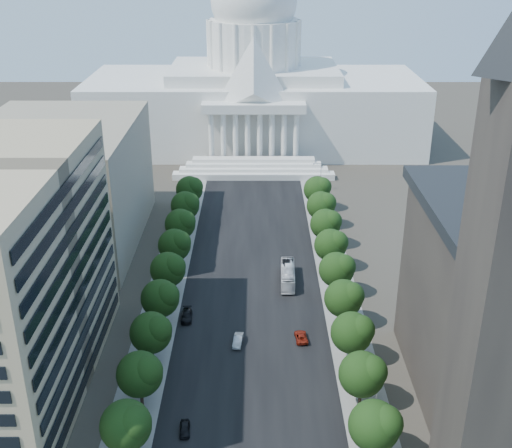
{
  "coord_description": "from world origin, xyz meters",
  "views": [
    {
      "loc": [
        0.94,
        -48.94,
        70.52
      ],
      "look_at": [
        0.84,
        73.8,
        16.01
      ],
      "focal_mm": 45.0,
      "sensor_mm": 36.0,
      "label": 1
    }
  ],
  "objects_px": {
    "city_bus": "(288,275)",
    "car_silver": "(238,340)",
    "car_red": "(301,337)",
    "car_dark_b": "(187,316)",
    "car_dark_a": "(185,429)"
  },
  "relations": [
    {
      "from": "car_red",
      "to": "car_dark_b",
      "type": "xyz_separation_m",
      "value": [
        -22.75,
        7.37,
        0.1
      ]
    },
    {
      "from": "car_dark_a",
      "to": "car_red",
      "type": "xyz_separation_m",
      "value": [
        19.8,
        25.35,
        -0.0
      ]
    },
    {
      "from": "car_dark_a",
      "to": "city_bus",
      "type": "bearing_deg",
      "value": 64.84
    },
    {
      "from": "car_red",
      "to": "car_dark_a",
      "type": "bearing_deg",
      "value": 47.28
    },
    {
      "from": "car_red",
      "to": "city_bus",
      "type": "xyz_separation_m",
      "value": [
        -1.57,
        22.8,
        1.11
      ]
    },
    {
      "from": "car_silver",
      "to": "car_dark_b",
      "type": "relative_size",
      "value": 0.88
    },
    {
      "from": "car_silver",
      "to": "car_red",
      "type": "height_order",
      "value": "car_silver"
    },
    {
      "from": "car_dark_a",
      "to": "car_dark_b",
      "type": "height_order",
      "value": "car_dark_b"
    },
    {
      "from": "car_red",
      "to": "car_dark_b",
      "type": "distance_m",
      "value": 23.92
    },
    {
      "from": "car_dark_a",
      "to": "city_bus",
      "type": "distance_m",
      "value": 51.5
    },
    {
      "from": "city_bus",
      "to": "car_silver",
      "type": "bearing_deg",
      "value": -111.81
    },
    {
      "from": "car_red",
      "to": "city_bus",
      "type": "bearing_deg",
      "value": -90.8
    },
    {
      "from": "car_dark_a",
      "to": "car_silver",
      "type": "distance_m",
      "value": 25.19
    },
    {
      "from": "car_silver",
      "to": "city_bus",
      "type": "xyz_separation_m",
      "value": [
        10.55,
        24.16,
        1.01
      ]
    },
    {
      "from": "car_dark_b",
      "to": "city_bus",
      "type": "xyz_separation_m",
      "value": [
        21.18,
        15.43,
        1.01
      ]
    }
  ]
}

